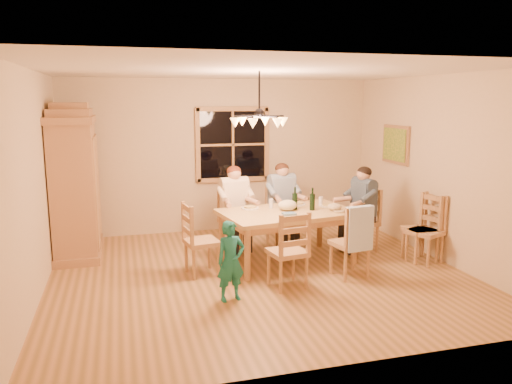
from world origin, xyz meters
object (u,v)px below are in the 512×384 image
object	(u,v)px
chair_near_left	(287,264)
child	(231,261)
armoire	(76,186)
adult_slate_man	(363,198)
adult_woman	(234,197)
adult_plaid_man	(282,193)
chair_end_right	(361,232)
chair_spare_back	(424,242)
dining_table	(288,218)
chair_far_right	(282,225)
wine_bottle_b	(312,199)
chandelier	(259,120)
chair_near_right	(350,254)
wine_bottle_a	(295,198)
chair_spare_front	(420,240)
chair_end_left	(202,253)
chair_far_left	(235,231)

from	to	relation	value
chair_near_left	child	distance (m)	0.83
armoire	adult_slate_man	bearing A→B (deg)	-13.14
adult_woman	adult_plaid_man	bearing A→B (deg)	-180.00
chair_end_right	child	world-z (taller)	chair_end_right
armoire	chair_spare_back	size ratio (longest dim) A/B	2.32
dining_table	chair_far_right	world-z (taller)	chair_far_right
wine_bottle_b	chair_spare_back	distance (m)	1.75
wine_bottle_b	chandelier	bearing A→B (deg)	-158.31
chair_near_left	child	xyz separation A→B (m)	(-0.78, -0.23, 0.18)
armoire	wine_bottle_b	distance (m)	3.55
chair_near_right	wine_bottle_a	xyz separation A→B (m)	(-0.47, 0.88, 0.62)
chair_far_right	adult_slate_man	distance (m)	1.40
chair_near_right	chair_spare_back	distance (m)	1.33
chair_far_right	wine_bottle_a	world-z (taller)	wine_bottle_a
wine_bottle_b	chair_spare_front	bearing A→B (deg)	-14.59
chair_near_right	child	world-z (taller)	chair_near_right
chair_near_left	chair_near_right	bearing A→B (deg)	-0.00
chair_far_right	chair_near_left	world-z (taller)	same
chair_end_left	dining_table	bearing A→B (deg)	90.00
chair_spare_front	dining_table	bearing A→B (deg)	77.93
chair_near_right	chair_spare_front	size ratio (longest dim) A/B	1.00
adult_woman	chair_spare_front	xyz separation A→B (m)	(2.51, -1.25, -0.54)
chair_near_left	chair_end_right	xyz separation A→B (m)	(1.62, 1.16, 0.00)
dining_table	chair_end_right	bearing A→B (deg)	8.97
chandelier	adult_slate_man	distance (m)	2.29
chair_near_right	armoire	bearing A→B (deg)	141.73
wine_bottle_b	adult_woman	bearing A→B (deg)	138.59
chair_far_left	wine_bottle_b	size ratio (longest dim) A/B	3.00
chair_far_right	dining_table	bearing A→B (deg)	67.62
chair_end_left	armoire	bearing A→B (deg)	-138.93
chair_near_right	chair_end_left	size ratio (longest dim) A/B	1.00
chandelier	armoire	world-z (taller)	chandelier
dining_table	chair_near_left	size ratio (longest dim) A/B	2.06
child	chair_spare_front	world-z (taller)	chair_spare_front
armoire	chair_spare_front	bearing A→B (deg)	-18.66
chair_far_right	child	xyz separation A→B (m)	(-1.33, -2.12, 0.18)
adult_plaid_man	wine_bottle_a	size ratio (longest dim) A/B	2.65
adult_plaid_man	wine_bottle_b	world-z (taller)	adult_plaid_man
chair_end_left	chair_spare_back	size ratio (longest dim) A/B	1.00
wine_bottle_b	child	xyz separation A→B (m)	(-1.46, -1.14, -0.45)
chair_near_right	chair_spare_back	world-z (taller)	same
chair_near_left	adult_plaid_man	bearing A→B (deg)	64.80
chair_far_left	chair_end_right	world-z (taller)	same
armoire	chair_near_left	bearing A→B (deg)	-39.17
armoire	chandelier	bearing A→B (deg)	-33.46
chair_far_right	chair_end_right	xyz separation A→B (m)	(1.07, -0.73, 0.00)
chair_far_right	chair_spare_back	distance (m)	2.25
adult_slate_man	chair_spare_front	bearing A→B (deg)	-145.52
dining_table	chair_spare_front	size ratio (longest dim) A/B	2.06
armoire	chair_end_left	size ratio (longest dim) A/B	2.32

